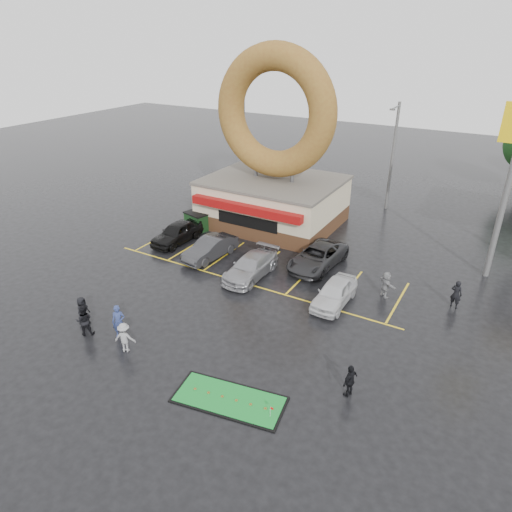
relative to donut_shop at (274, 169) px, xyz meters
The scene contains 18 objects.
ground 14.04m from the donut_shop, 76.98° to the right, with size 120.00×120.00×0.00m, color black.
donut_shop is the anchor object (origin of this frame).
streetlight_left 9.87m from the donut_shop, 135.22° to the left, with size 0.40×2.21×9.00m.
streetlight_mid 10.59m from the donut_shop, 48.62° to the left, with size 0.40×2.21×9.00m.
car_black 8.91m from the donut_shop, 121.86° to the right, with size 1.80×4.46×1.52m, color black.
car_dgrey 8.62m from the donut_shop, 95.12° to the right, with size 1.53×4.37×1.44m, color #2C2C2F.
car_silver 9.89m from the donut_shop, 70.41° to the right, with size 1.95×4.80×1.39m, color gray.
car_grey 8.94m from the donut_shop, 40.31° to the right, with size 2.39×5.19×1.44m, color #2A292C.
car_white 13.15m from the donut_shop, 45.50° to the right, with size 1.64×4.08×1.39m, color silver.
person_blue 17.83m from the donut_shop, 88.07° to the right, with size 0.67×0.44×1.83m, color navy.
person_blackjkt 18.59m from the donut_shop, 93.46° to the right, with size 0.82×0.64×1.69m, color black.
person_hoodie 18.62m from the donut_shop, 84.74° to the right, with size 1.02×0.58×1.58m, color gray.
person_bystander 18.07m from the donut_shop, 96.16° to the right, with size 0.79×0.51×1.62m, color black.
person_cameraman 20.08m from the donut_shop, 52.15° to the right, with size 0.92×0.38×1.57m, color black.
person_walker_near 13.53m from the donut_shop, 31.28° to the right, with size 1.48×0.47×1.60m, color gray.
person_walker_far 16.40m from the donut_shop, 21.77° to the right, with size 0.61×0.40×1.69m, color black.
dumpster 7.20m from the donut_shop, 137.49° to the right, with size 1.80×1.20×1.30m, color #173C19.
putting_green 20.51m from the donut_shop, 66.94° to the right, with size 5.03×2.81×0.59m.
Camera 1 is at (13.17, -17.52, 14.06)m, focal length 32.00 mm.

